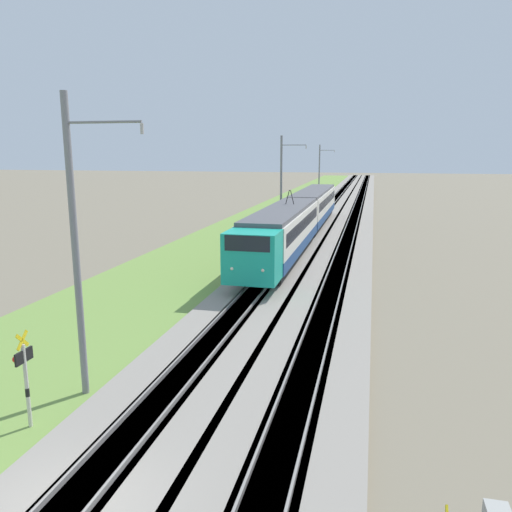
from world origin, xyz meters
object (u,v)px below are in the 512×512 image
object	(u,v)px
catenary_mast_mid	(282,183)
catenary_mast_near	(77,248)
passenger_train	(301,215)
catenary_mast_far	(320,172)
crossing_signal_aux	(25,372)

from	to	relation	value
catenary_mast_mid	catenary_mast_near	bearing A→B (deg)	180.00
passenger_train	catenary_mast_far	bearing A→B (deg)	-176.20
catenary_mast_near	catenary_mast_far	bearing A→B (deg)	-0.00
catenary_mast_mid	catenary_mast_far	world-z (taller)	catenary_mast_mid
crossing_signal_aux	catenary_mast_far	xyz separation A→B (m)	(72.85, -0.47, 2.93)
passenger_train	catenary_mast_near	distance (m)	30.81
passenger_train	catenary_mast_mid	distance (m)	5.98
passenger_train	crossing_signal_aux	size ratio (longest dim) A/B	13.11
passenger_train	crossing_signal_aux	world-z (taller)	passenger_train
catenary_mast_near	catenary_mast_mid	size ratio (longest dim) A/B	1.01
crossing_signal_aux	catenary_mast_near	distance (m)	3.86
crossing_signal_aux	catenary_mast_mid	bearing A→B (deg)	-90.71
catenary_mast_near	catenary_mast_far	xyz separation A→B (m)	(70.64, -0.00, -0.21)
catenary_mast_near	catenary_mast_mid	distance (m)	35.32
passenger_train	catenary_mast_near	world-z (taller)	catenary_mast_near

